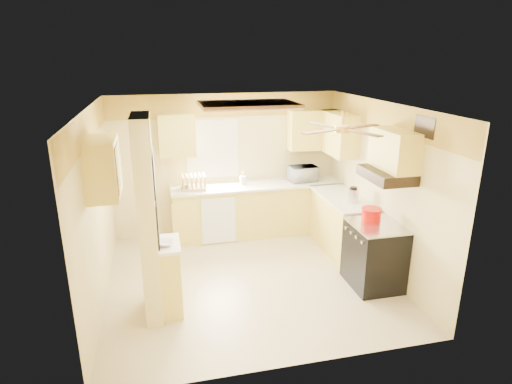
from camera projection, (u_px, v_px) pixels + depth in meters
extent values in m
plane|color=beige|center=(249.00, 279.00, 6.26)|extent=(4.00, 4.00, 0.00)
plane|color=white|center=(248.00, 106.00, 5.49)|extent=(4.00, 4.00, 0.00)
plane|color=#DAC585|center=(226.00, 165.00, 7.63)|extent=(4.00, 0.00, 4.00)
plane|color=#DAC585|center=(291.00, 260.00, 4.11)|extent=(4.00, 0.00, 4.00)
plane|color=#DAC585|center=(96.00, 209.00, 5.44)|extent=(0.00, 3.80, 3.80)
plane|color=#DAC585|center=(381.00, 188.00, 6.31)|extent=(0.00, 3.80, 3.80)
cube|color=yellow|center=(225.00, 105.00, 7.29)|extent=(4.00, 0.02, 0.40)
cube|color=#DAC585|center=(148.00, 221.00, 5.07)|extent=(0.20, 0.70, 2.50)
cube|color=#DEC756|center=(171.00, 278.00, 5.37)|extent=(0.25, 0.55, 0.90)
cube|color=silver|center=(168.00, 244.00, 5.22)|extent=(0.28, 0.58, 0.04)
cube|color=#DEC756|center=(257.00, 210.00, 7.71)|extent=(3.00, 0.60, 0.90)
cube|color=#DEC756|center=(342.00, 225.00, 7.04)|extent=(0.60, 1.40, 0.90)
cube|color=silver|center=(258.00, 185.00, 7.56)|extent=(3.04, 0.64, 0.04)
cube|color=silver|center=(343.00, 198.00, 6.90)|extent=(0.64, 1.44, 0.04)
cube|color=white|center=(219.00, 221.00, 7.27)|extent=(0.58, 0.02, 0.80)
cube|color=white|center=(212.00, 149.00, 7.47)|extent=(0.92, 0.02, 1.02)
cube|color=white|center=(212.00, 149.00, 7.48)|extent=(0.80, 0.02, 0.90)
cube|color=#DEC756|center=(177.00, 135.00, 7.10)|extent=(0.60, 0.35, 0.70)
cube|color=#DEC756|center=(313.00, 130.00, 7.62)|extent=(0.90, 0.35, 0.70)
cube|color=#DEC756|center=(338.00, 133.00, 7.24)|extent=(0.35, 1.00, 0.70)
cube|color=#DEC756|center=(103.00, 168.00, 5.06)|extent=(0.35, 0.75, 0.70)
cube|color=#DEC756|center=(395.00, 150.00, 5.54)|extent=(0.35, 0.76, 0.52)
cube|color=black|center=(374.00, 256.00, 5.97)|extent=(0.65, 0.76, 0.90)
cube|color=silver|center=(377.00, 225.00, 5.83)|extent=(0.66, 0.77, 0.02)
cylinder|color=silver|center=(363.00, 242.00, 5.56)|extent=(0.03, 0.05, 0.05)
cylinder|color=silver|center=(357.00, 237.00, 5.72)|extent=(0.03, 0.05, 0.05)
cylinder|color=silver|center=(352.00, 232.00, 5.87)|extent=(0.03, 0.05, 0.05)
cylinder|color=silver|center=(346.00, 228.00, 6.03)|extent=(0.03, 0.05, 0.05)
cube|color=black|center=(387.00, 175.00, 5.63)|extent=(0.50, 0.76, 0.14)
cube|color=black|center=(153.00, 171.00, 4.91)|extent=(0.02, 0.42, 0.57)
cube|color=white|center=(154.00, 171.00, 4.91)|extent=(0.01, 0.37, 0.52)
cube|color=black|center=(157.00, 224.00, 5.11)|extent=(0.02, 0.42, 0.57)
cube|color=yellow|center=(158.00, 224.00, 5.11)|extent=(0.01, 0.37, 0.52)
cube|color=brown|center=(248.00, 105.00, 5.99)|extent=(1.35, 0.95, 0.06)
cube|color=white|center=(248.00, 106.00, 5.99)|extent=(1.15, 0.75, 0.02)
cylinder|color=gold|center=(343.00, 117.00, 5.08)|extent=(0.04, 0.04, 0.16)
cylinder|color=gold|center=(342.00, 129.00, 5.12)|extent=(0.18, 0.18, 0.08)
cube|color=brown|center=(361.00, 127.00, 5.29)|extent=(0.55, 0.28, 0.01)
cube|color=brown|center=(324.00, 125.00, 5.38)|extent=(0.28, 0.55, 0.01)
cube|color=brown|center=(322.00, 131.00, 4.96)|extent=(0.55, 0.28, 0.01)
cube|color=brown|center=(362.00, 133.00, 4.87)|extent=(0.28, 0.55, 0.01)
cube|color=black|center=(425.00, 127.00, 5.14)|extent=(0.02, 0.40, 0.25)
imported|color=white|center=(303.00, 174.00, 7.72)|extent=(0.52, 0.37, 0.27)
imported|color=white|center=(165.00, 243.00, 5.14)|extent=(0.24, 0.24, 0.05)
cylinder|color=#C50804|center=(371.00, 216.00, 5.93)|extent=(0.26, 0.26, 0.17)
cylinder|color=#C50804|center=(372.00, 209.00, 5.90)|extent=(0.28, 0.28, 0.02)
cylinder|color=silver|center=(353.00, 196.00, 6.59)|extent=(0.16, 0.16, 0.22)
cylinder|color=black|center=(354.00, 188.00, 6.55)|extent=(0.11, 0.11, 0.03)
cube|color=tan|center=(194.00, 188.00, 7.28)|extent=(0.46, 0.36, 0.04)
cube|color=tan|center=(183.00, 183.00, 7.21)|extent=(0.02, 0.29, 0.25)
cube|color=tan|center=(187.00, 183.00, 7.23)|extent=(0.02, 0.29, 0.25)
cube|color=tan|center=(192.00, 182.00, 7.24)|extent=(0.02, 0.29, 0.25)
cube|color=tan|center=(196.00, 182.00, 7.26)|extent=(0.02, 0.29, 0.25)
cube|color=tan|center=(200.00, 182.00, 7.27)|extent=(0.02, 0.29, 0.25)
cube|color=tan|center=(204.00, 181.00, 7.29)|extent=(0.02, 0.29, 0.25)
cylinder|color=white|center=(187.00, 183.00, 7.23)|extent=(0.02, 0.25, 0.25)
cylinder|color=white|center=(196.00, 182.00, 7.26)|extent=(0.02, 0.25, 0.25)
cylinder|color=white|center=(243.00, 180.00, 7.53)|extent=(0.12, 0.12, 0.15)
cylinder|color=tan|center=(244.00, 178.00, 7.52)|extent=(0.01, 0.01, 0.24)
cylinder|color=tan|center=(243.00, 177.00, 7.54)|extent=(0.01, 0.01, 0.24)
cylinder|color=tan|center=(242.00, 178.00, 7.51)|extent=(0.01, 0.01, 0.24)
cylinder|color=tan|center=(243.00, 178.00, 7.50)|extent=(0.01, 0.01, 0.24)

